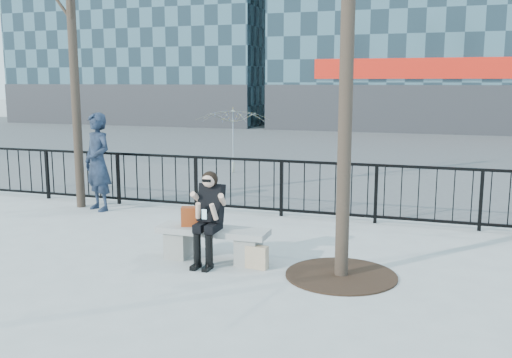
% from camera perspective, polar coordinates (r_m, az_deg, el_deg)
% --- Properties ---
extents(ground, '(120.00, 120.00, 0.00)m').
position_cam_1_polar(ground, '(8.45, -4.31, -8.11)').
color(ground, gray).
rests_on(ground, ground).
extents(street_surface, '(60.00, 23.00, 0.01)m').
position_cam_1_polar(street_surface, '(22.79, 10.19, 3.10)').
color(street_surface, '#474747').
rests_on(street_surface, ground).
extents(railing, '(14.00, 0.06, 1.10)m').
position_cam_1_polar(railing, '(11.07, 1.57, -0.84)').
color(railing, black).
rests_on(railing, ground).
extents(tree_grate, '(1.50, 1.50, 0.02)m').
position_cam_1_polar(tree_grate, '(7.86, 8.50, -9.49)').
color(tree_grate, black).
rests_on(tree_grate, ground).
extents(bench_main, '(1.65, 0.46, 0.49)m').
position_cam_1_polar(bench_main, '(8.37, -4.33, -6.14)').
color(bench_main, slate).
rests_on(bench_main, ground).
extents(seated_woman, '(0.50, 0.64, 1.34)m').
position_cam_1_polar(seated_woman, '(8.13, -4.80, -3.93)').
color(seated_woman, black).
rests_on(seated_woman, ground).
extents(handbag, '(0.38, 0.26, 0.28)m').
position_cam_1_polar(handbag, '(8.42, -6.30, -3.74)').
color(handbag, '#923412').
rests_on(handbag, bench_main).
extents(shopping_bag, '(0.36, 0.17, 0.33)m').
position_cam_1_polar(shopping_bag, '(8.04, -0.02, -7.80)').
color(shopping_bag, beige).
rests_on(shopping_bag, ground).
extents(standing_man, '(0.85, 0.73, 1.97)m').
position_cam_1_polar(standing_man, '(11.88, -15.55, 1.65)').
color(standing_man, black).
rests_on(standing_man, ground).
extents(vendor_umbrella, '(2.38, 2.41, 1.87)m').
position_cam_1_polar(vendor_umbrella, '(16.15, -2.34, 3.88)').
color(vendor_umbrella, gold).
rests_on(vendor_umbrella, ground).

